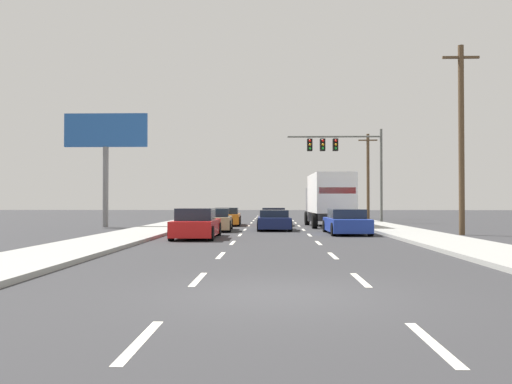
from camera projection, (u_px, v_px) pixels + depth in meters
The scene contains 15 objects.
ground_plane at pixel (274, 227), 34.41m from camera, with size 140.00×140.00×0.00m, color #333335.
sidewalk_right at pixel (397, 230), 29.22m from camera, with size 2.92×80.00×0.14m, color #9E9E99.
sidewalk_left at pixel (153, 230), 29.60m from camera, with size 2.92×80.00×0.14m, color #9E9E99.
lane_markings at pixel (274, 230), 31.24m from camera, with size 3.54×62.00×0.01m.
car_orange at pixel (227, 217), 36.96m from camera, with size 2.00×4.71×1.22m.
car_tan at pixel (215, 221), 30.07m from camera, with size 2.05×4.40×1.26m.
car_red at pixel (196, 225), 24.00m from camera, with size 1.92×4.65×1.34m.
car_maroon at pixel (273, 217), 37.20m from camera, with size 1.93×4.73×1.21m.
car_navy at pixel (274, 221), 30.81m from camera, with size 1.99×4.13×1.15m.
box_truck at pixel (329, 197), 34.56m from camera, with size 2.71×7.69×3.37m.
car_blue at pixel (346, 222), 27.11m from camera, with size 2.04×4.58×1.26m.
traffic_signal_mast at pixel (339, 152), 42.20m from camera, with size 7.45×0.69×7.35m.
utility_pole_mid at pixel (461, 137), 26.45m from camera, with size 1.80×0.28×9.37m.
utility_pole_far at pixel (368, 175), 51.11m from camera, with size 1.80×0.28×8.10m.
roadside_billboard at pixel (106, 143), 34.48m from camera, with size 5.36×0.36×7.31m.
Camera 1 is at (-0.16, -9.46, 1.64)m, focal length 37.68 mm.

